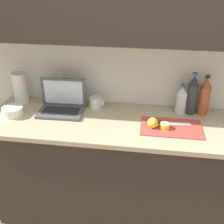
% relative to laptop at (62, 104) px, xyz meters
% --- Properties ---
extents(ground_plane, '(12.00, 12.00, 0.00)m').
position_rel_laptop_xyz_m(ground_plane, '(0.76, -0.10, -0.94)').
color(ground_plane, '#847056').
rests_on(ground_plane, ground).
extents(wall_back, '(5.20, 0.38, 2.60)m').
position_rel_laptop_xyz_m(wall_back, '(0.76, 0.13, 0.62)').
color(wall_back, white).
rests_on(wall_back, ground_plane).
extents(counter_unit, '(2.56, 0.61, 0.88)m').
position_rel_laptop_xyz_m(counter_unit, '(0.79, -0.10, -0.49)').
color(counter_unit, '#332823').
rests_on(counter_unit, ground_plane).
extents(laptop, '(0.34, 0.23, 0.24)m').
position_rel_laptop_xyz_m(laptop, '(0.00, 0.00, 0.00)').
color(laptop, '#515156').
rests_on(laptop, counter_unit).
extents(cutting_board, '(0.42, 0.26, 0.01)m').
position_rel_laptop_xyz_m(cutting_board, '(0.82, -0.14, -0.05)').
color(cutting_board, '#D1473D').
rests_on(cutting_board, counter_unit).
extents(knife, '(0.28, 0.05, 0.02)m').
position_rel_laptop_xyz_m(knife, '(0.77, -0.10, -0.04)').
color(knife, silver).
rests_on(knife, cutting_board).
extents(lemon_half_cut, '(0.07, 0.07, 0.04)m').
position_rel_laptop_xyz_m(lemon_half_cut, '(0.77, -0.16, -0.03)').
color(lemon_half_cut, yellow).
rests_on(lemon_half_cut, cutting_board).
extents(lemon_whole_beside, '(0.07, 0.07, 0.07)m').
position_rel_laptop_xyz_m(lemon_whole_beside, '(0.69, -0.16, -0.01)').
color(lemon_whole_beside, yellow).
rests_on(lemon_whole_beside, cutting_board).
extents(bottle_green_soda, '(0.08, 0.08, 0.30)m').
position_rel_laptop_xyz_m(bottle_green_soda, '(1.05, 0.11, 0.08)').
color(bottle_green_soda, '#A34C2D').
rests_on(bottle_green_soda, counter_unit).
extents(bottle_oil_tall, '(0.08, 0.08, 0.32)m').
position_rel_laptop_xyz_m(bottle_oil_tall, '(0.96, 0.11, 0.09)').
color(bottle_oil_tall, '#333338').
rests_on(bottle_oil_tall, counter_unit).
extents(bottle_water_clear, '(0.08, 0.08, 0.23)m').
position_rel_laptop_xyz_m(bottle_water_clear, '(0.89, 0.11, 0.05)').
color(bottle_water_clear, silver).
rests_on(bottle_water_clear, counter_unit).
extents(measuring_cup, '(0.11, 0.09, 0.09)m').
position_rel_laptop_xyz_m(measuring_cup, '(0.24, 0.09, -0.01)').
color(measuring_cup, silver).
rests_on(measuring_cup, counter_unit).
extents(bowl_white, '(0.15, 0.15, 0.06)m').
position_rel_laptop_xyz_m(bowl_white, '(-0.34, -0.12, -0.03)').
color(bowl_white, white).
rests_on(bowl_white, counter_unit).
extents(paper_towel_roll, '(0.11, 0.11, 0.25)m').
position_rel_laptop_xyz_m(paper_towel_roll, '(-0.37, 0.10, 0.07)').
color(paper_towel_roll, white).
rests_on(paper_towel_roll, counter_unit).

